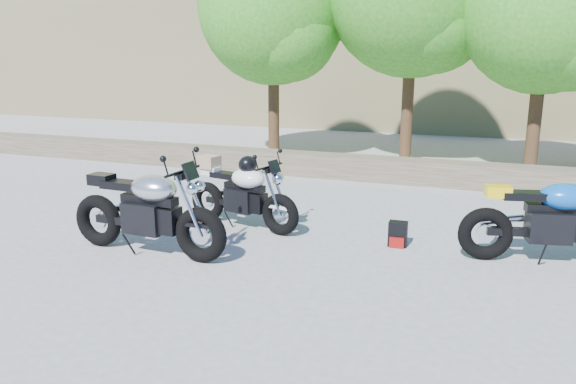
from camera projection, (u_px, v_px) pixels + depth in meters
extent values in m
plane|color=gray|center=(246.00, 265.00, 7.15)|extent=(90.00, 90.00, 0.00)
cube|color=#4E4534|center=(352.00, 167.00, 12.10)|extent=(22.00, 0.55, 0.50)
cylinder|color=#382314|center=(274.00, 99.00, 14.19)|extent=(0.28, 0.28, 3.02)
sphere|color=#277F1C|center=(273.00, 5.00, 13.65)|extent=(3.67, 3.67, 3.67)
sphere|color=#277F1C|center=(288.00, 32.00, 13.36)|extent=(2.38, 2.38, 2.38)
cylinder|color=#382314|center=(408.00, 95.00, 13.39)|extent=(0.28, 0.28, 3.36)
sphere|color=#277F1C|center=(433.00, 15.00, 12.52)|extent=(2.64, 2.64, 2.64)
cylinder|color=#382314|center=(536.00, 110.00, 11.95)|extent=(0.28, 0.28, 2.91)
sphere|color=#277F1C|center=(547.00, 3.00, 11.43)|extent=(3.54, 3.54, 3.54)
sphere|color=#277F1C|center=(572.00, 34.00, 11.14)|extent=(2.29, 2.29, 2.29)
torus|color=black|center=(201.00, 235.00, 7.18)|extent=(0.74, 0.22, 0.74)
torus|color=black|center=(99.00, 220.00, 7.80)|extent=(0.74, 0.22, 0.74)
cylinder|color=silver|center=(201.00, 235.00, 7.18)|extent=(0.25, 0.06, 0.25)
cylinder|color=silver|center=(99.00, 220.00, 7.80)|extent=(0.25, 0.06, 0.25)
cube|color=black|center=(145.00, 217.00, 7.47)|extent=(0.57, 0.37, 0.41)
cube|color=black|center=(149.00, 200.00, 7.38)|extent=(0.81, 0.22, 0.11)
ellipsoid|color=silver|center=(154.00, 188.00, 7.31)|extent=(0.68, 0.47, 0.35)
cube|color=black|center=(122.00, 185.00, 7.50)|extent=(0.58, 0.28, 0.10)
cube|color=black|center=(102.00, 179.00, 7.62)|extent=(0.33, 0.24, 0.15)
cylinder|color=black|center=(183.00, 171.00, 7.07)|extent=(0.07, 0.76, 0.04)
sphere|color=silver|center=(196.00, 188.00, 7.05)|extent=(0.21, 0.21, 0.21)
torus|color=black|center=(280.00, 214.00, 8.28)|extent=(0.65, 0.30, 0.63)
torus|color=black|center=(208.00, 201.00, 9.05)|extent=(0.65, 0.30, 0.63)
cylinder|color=silver|center=(280.00, 214.00, 8.28)|extent=(0.22, 0.09, 0.22)
cylinder|color=silver|center=(208.00, 201.00, 9.05)|extent=(0.22, 0.09, 0.22)
cube|color=black|center=(241.00, 200.00, 8.65)|extent=(0.53, 0.40, 0.35)
cube|color=black|center=(245.00, 187.00, 8.56)|extent=(0.71, 0.31, 0.10)
ellipsoid|color=silver|center=(248.00, 178.00, 8.49)|extent=(0.64, 0.50, 0.30)
cube|color=black|center=(226.00, 175.00, 8.72)|extent=(0.53, 0.32, 0.09)
cube|color=silver|center=(211.00, 171.00, 8.87)|extent=(0.31, 0.25, 0.13)
cylinder|color=black|center=(269.00, 167.00, 8.22)|extent=(0.18, 0.64, 0.03)
sphere|color=silver|center=(278.00, 179.00, 8.18)|extent=(0.18, 0.18, 0.18)
ellipsoid|color=black|center=(248.00, 164.00, 8.44)|extent=(0.33, 0.35, 0.26)
cube|color=#997959|center=(209.00, 162.00, 8.86)|extent=(0.35, 0.32, 0.20)
torus|color=black|center=(485.00, 234.00, 7.28)|extent=(0.72, 0.33, 0.70)
cylinder|color=silver|center=(485.00, 234.00, 7.28)|extent=(0.25, 0.10, 0.24)
cube|color=black|center=(549.00, 226.00, 7.15)|extent=(0.59, 0.44, 0.40)
cube|color=black|center=(557.00, 208.00, 7.08)|extent=(0.79, 0.34, 0.11)
ellipsoid|color=#0B4FAF|center=(565.00, 197.00, 7.03)|extent=(0.71, 0.56, 0.33)
cube|color=black|center=(525.00, 195.00, 7.10)|extent=(0.59, 0.36, 0.10)
cube|color=yellow|center=(498.00, 191.00, 7.13)|extent=(0.35, 0.28, 0.14)
cube|color=black|center=(398.00, 234.00, 7.84)|extent=(0.27, 0.20, 0.35)
cube|color=maroon|center=(397.00, 243.00, 7.77)|extent=(0.20, 0.05, 0.15)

